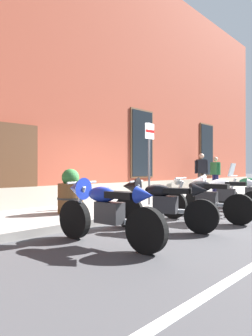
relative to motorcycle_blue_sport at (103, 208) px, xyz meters
name	(u,v)px	position (x,y,z in m)	size (l,w,h in m)	color
ground_plane	(156,216)	(2.79, 1.16, -0.56)	(140.00, 140.00, 0.00)	#38383A
sidewalk	(120,208)	(2.79, 2.45, -0.48)	(29.99, 2.58, 0.15)	gray
brick_pub_facade	(47,85)	(2.79, 6.28, 3.72)	(23.99, 5.19, 8.56)	brown
motorcycle_blue_sport	(103,208)	(0.00, 0.00, 0.00)	(0.62, 2.08, 1.02)	black
motorcycle_black_sport	(159,201)	(1.47, 0.06, -0.01)	(0.87, 1.99, 1.00)	black
motorcycle_black_naked	(203,200)	(2.86, -0.10, -0.07)	(0.69, 2.09, 0.97)	black
motorcycle_white_sport	(221,192)	(4.22, 0.15, 0.00)	(0.79, 1.99, 1.02)	black
pedestrian_dark_jacket	(201,171)	(8.25, 3.01, 0.54)	(0.49, 0.40, 1.68)	#38332D
pedestrian_striped_shirt	(215,172)	(8.98, 2.75, 0.46)	(0.32, 0.56, 1.55)	#1E1E4C
parking_sign	(149,151)	(3.46, 1.94, 1.11)	(0.36, 0.07, 2.34)	#4C4C51
barrel_planter	(70,194)	(0.97, 2.23, 0.03)	(0.61, 0.61, 1.01)	brown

